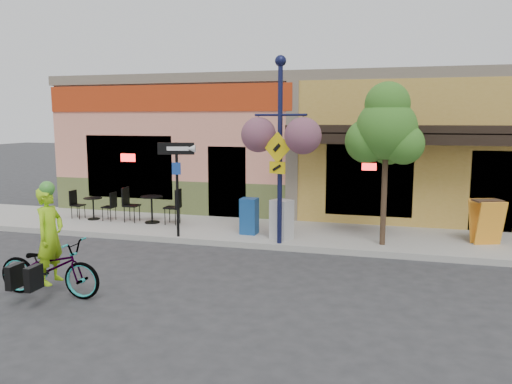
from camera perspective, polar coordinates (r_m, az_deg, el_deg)
ground at (r=11.42m, az=5.65°, el=-7.58°), size 90.00×90.00×0.00m
sidewalk at (r=13.31m, az=7.11°, el=-4.95°), size 24.00×3.00×0.15m
curb at (r=11.92m, az=6.10°, el=-6.52°), size 24.00×0.12×0.15m
building at (r=18.44m, az=9.69°, el=5.53°), size 18.20×8.20×4.50m
bicycle at (r=9.65m, az=-22.53°, el=-7.99°), size 1.99×0.74×1.04m
cyclist_rider at (r=9.54m, az=-22.40°, el=-6.09°), size 0.42×0.63×1.71m
lamp_post at (r=11.78m, az=2.75°, el=4.66°), size 1.52×1.01×4.44m
one_way_sign at (r=12.73m, az=-8.98°, el=0.23°), size 0.94×0.40×2.40m
cafe_set_left at (r=15.61m, az=-18.11°, el=-1.44°), size 1.45×0.76×0.86m
cafe_set_right at (r=14.64m, az=-11.83°, el=-1.52°), size 1.71×0.87×1.02m
newspaper_box_blue at (r=12.99m, az=-0.78°, el=-2.77°), size 0.44×0.39×0.94m
newspaper_box_grey at (r=12.40m, az=2.94°, el=-3.18°), size 0.60×0.58×1.00m
street_tree at (r=12.05m, az=14.55°, el=3.14°), size 1.66×1.66×3.87m
sandwich_board at (r=13.00m, az=25.26°, el=-3.26°), size 0.77×0.67×1.08m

